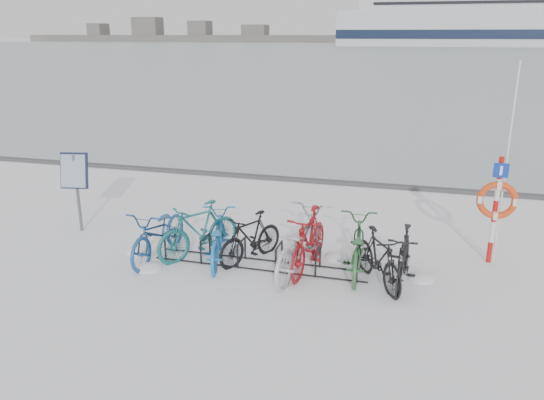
% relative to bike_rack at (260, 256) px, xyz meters
% --- Properties ---
extents(ground, '(900.00, 900.00, 0.00)m').
position_rel_bike_rack_xyz_m(ground, '(0.00, 0.00, -0.18)').
color(ground, white).
rests_on(ground, ground).
extents(ice_sheet, '(400.00, 298.00, 0.02)m').
position_rel_bike_rack_xyz_m(ice_sheet, '(0.00, 155.00, -0.17)').
color(ice_sheet, '#A8B6BE').
rests_on(ice_sheet, ground).
extents(quay_edge, '(400.00, 0.25, 0.10)m').
position_rel_bike_rack_xyz_m(quay_edge, '(0.00, 5.90, -0.13)').
color(quay_edge, '#3F3F42').
rests_on(quay_edge, ground).
extents(bike_rack, '(4.00, 0.48, 0.46)m').
position_rel_bike_rack_xyz_m(bike_rack, '(0.00, 0.00, 0.00)').
color(bike_rack, black).
rests_on(bike_rack, ground).
extents(info_board, '(0.61, 0.33, 1.73)m').
position_rel_bike_rack_xyz_m(info_board, '(-4.27, 0.70, 1.07)').
color(info_board, '#595B5E').
rests_on(info_board, ground).
extents(lifebuoy_station, '(0.71, 0.22, 3.67)m').
position_rel_bike_rack_xyz_m(lifebuoy_station, '(4.10, 1.23, 1.05)').
color(lifebuoy_station, '#B6130E').
rests_on(lifebuoy_station, ground).
extents(shoreline, '(180.00, 12.00, 9.50)m').
position_rel_bike_rack_xyz_m(shoreline, '(-122.02, 260.00, 2.61)').
color(shoreline, '#494949').
rests_on(shoreline, ground).
extents(bike_0, '(0.75, 2.00, 1.04)m').
position_rel_bike_rack_xyz_m(bike_0, '(-1.98, -0.09, 0.34)').
color(bike_0, navy).
rests_on(bike_0, ground).
extents(bike_1, '(1.44, 1.80, 1.09)m').
position_rel_bike_rack_xyz_m(bike_1, '(-1.26, 0.15, 0.37)').
color(bike_1, '#1B6164').
rests_on(bike_1, ground).
extents(bike_2, '(1.09, 1.93, 0.96)m').
position_rel_bike_rack_xyz_m(bike_2, '(-0.85, 0.02, 0.30)').
color(bike_2, '#1F71BC').
rests_on(bike_2, ground).
extents(bike_3, '(1.14, 1.61, 0.95)m').
position_rel_bike_rack_xyz_m(bike_3, '(-0.24, 0.21, 0.30)').
color(bike_3, black).
rests_on(bike_3, ground).
extents(bike_4, '(1.08, 2.30, 1.16)m').
position_rel_bike_rack_xyz_m(bike_4, '(0.74, -0.05, 0.40)').
color(bike_4, '#ADAFB5').
rests_on(bike_4, ground).
extents(bike_5, '(0.74, 1.94, 1.14)m').
position_rel_bike_rack_xyz_m(bike_5, '(0.88, 0.13, 0.39)').
color(bike_5, maroon).
rests_on(bike_5, ground).
extents(bike_6, '(0.81, 1.97, 1.01)m').
position_rel_bike_rack_xyz_m(bike_6, '(1.73, 0.25, 0.32)').
color(bike_6, '#2B6136').
rests_on(bike_6, ground).
extents(bike_7, '(1.24, 1.63, 0.98)m').
position_rel_bike_rack_xyz_m(bike_7, '(2.15, -0.17, 0.31)').
color(bike_7, black).
rests_on(bike_7, ground).
extents(bike_8, '(0.61, 1.70, 1.00)m').
position_rel_bike_rack_xyz_m(bike_8, '(2.55, -0.03, 0.32)').
color(bike_8, black).
rests_on(bike_8, ground).
extents(snow_drifts, '(5.87, 1.88, 0.18)m').
position_rel_bike_rack_xyz_m(snow_drifts, '(-0.08, 0.20, -0.18)').
color(snow_drifts, white).
rests_on(snow_drifts, ground).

